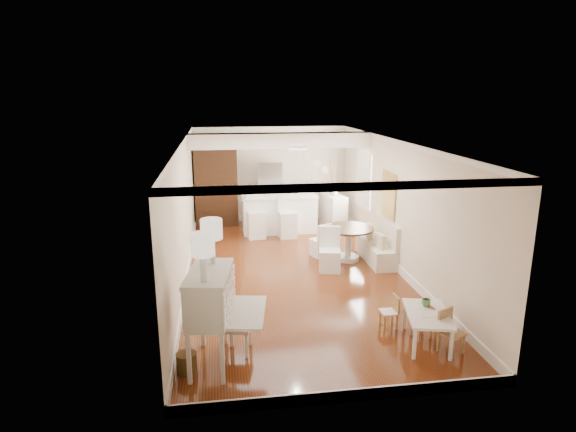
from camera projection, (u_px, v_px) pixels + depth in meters
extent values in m
plane|color=brown|center=(294.00, 273.00, 10.33)|extent=(9.00, 9.00, 0.00)
cube|color=white|center=(294.00, 142.00, 9.63)|extent=(4.50, 9.00, 0.04)
cube|color=beige|center=(270.00, 174.00, 14.29)|extent=(4.50, 0.04, 2.80)
cube|color=beige|center=(353.00, 299.00, 5.67)|extent=(4.50, 0.04, 2.80)
cube|color=beige|center=(183.00, 214.00, 9.67)|extent=(0.04, 9.00, 2.80)
cube|color=beige|center=(397.00, 206.00, 10.29)|extent=(0.04, 9.00, 2.80)
cube|color=white|center=(280.00, 140.00, 11.78)|extent=(4.50, 0.45, 0.36)
cube|color=tan|center=(388.00, 195.00, 10.73)|extent=(0.04, 0.84, 1.04)
cube|color=white|center=(364.00, 180.00, 12.55)|extent=(0.04, 1.10, 1.40)
cylinder|color=#381E11|center=(229.00, 160.00, 13.99)|extent=(0.30, 0.03, 0.30)
cylinder|color=white|center=(298.00, 147.00, 9.16)|extent=(0.36, 0.36, 0.08)
cube|color=silver|center=(211.00, 318.00, 6.71)|extent=(1.26, 1.28, 1.41)
cube|color=white|center=(236.00, 325.00, 7.13)|extent=(0.58, 0.58, 0.85)
cylinder|color=#533A1A|center=(187.00, 363.00, 6.65)|extent=(0.35, 0.35, 0.28)
cube|color=white|center=(427.00, 328.00, 7.37)|extent=(0.84, 1.15, 0.52)
cube|color=#B97B54|center=(422.00, 322.00, 7.54)|extent=(0.32, 0.32, 0.56)
cube|color=#AD854E|center=(389.00, 311.00, 7.89)|extent=(0.28, 0.28, 0.55)
cube|color=#AE814F|center=(452.00, 332.00, 7.10)|extent=(0.43, 0.43, 0.67)
cube|color=silver|center=(376.00, 240.00, 10.97)|extent=(0.52, 1.60, 0.98)
cylinder|color=#462B16|center=(348.00, 244.00, 11.04)|extent=(1.15, 1.15, 0.78)
cube|color=white|center=(330.00, 250.00, 10.35)|extent=(0.53, 0.55, 0.95)
cube|color=white|center=(320.00, 240.00, 11.31)|extent=(0.51, 0.52, 0.81)
cube|color=white|center=(280.00, 214.00, 13.19)|extent=(2.05, 0.65, 1.03)
cube|color=white|center=(256.00, 217.00, 12.70)|extent=(0.51, 0.51, 1.15)
cube|color=white|center=(287.00, 217.00, 12.74)|extent=(0.48, 0.48, 1.10)
cube|color=#381E11|center=(216.00, 186.00, 13.83)|extent=(1.20, 0.60, 2.30)
imported|color=silver|center=(282.00, 193.00, 14.12)|extent=(0.75, 0.65, 1.80)
cube|color=beige|center=(333.00, 212.00, 13.61)|extent=(0.63, 1.09, 0.98)
imported|color=#5B9154|center=(426.00, 302.00, 7.53)|extent=(0.15, 0.15, 0.11)
imported|color=silver|center=(335.00, 192.00, 13.42)|extent=(0.19, 0.19, 0.18)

